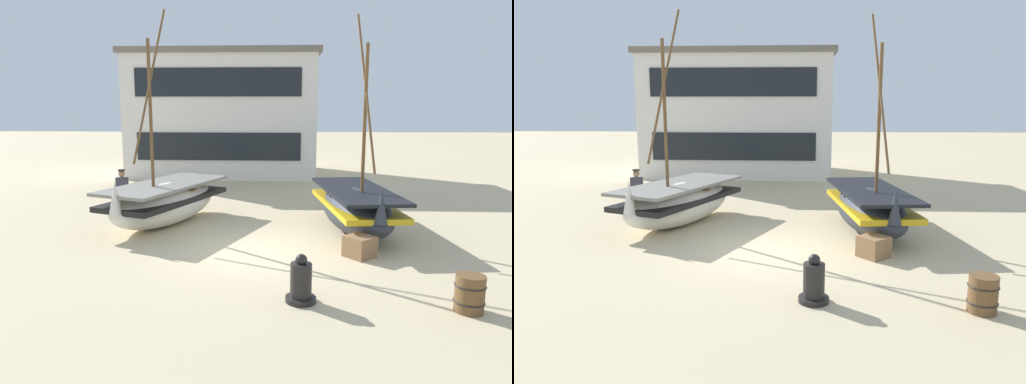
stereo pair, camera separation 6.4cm
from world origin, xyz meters
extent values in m
plane|color=#CCB78E|center=(0.00, 0.00, 0.00)|extent=(120.00, 120.00, 0.00)
ellipsoid|color=silver|center=(-2.99, 2.89, 0.66)|extent=(3.56, 5.17, 1.31)
cube|color=black|center=(-2.99, 2.89, 0.82)|extent=(3.51, 5.00, 0.16)
cube|color=gray|center=(-2.99, 2.89, 1.26)|extent=(3.58, 5.10, 0.09)
cone|color=silver|center=(-3.85, 0.75, 1.25)|extent=(0.50, 0.50, 0.92)
cylinder|color=brown|center=(-3.22, 2.33, 3.29)|extent=(0.10, 0.10, 4.74)
cylinder|color=brown|center=(-3.22, 2.33, 4.35)|extent=(0.73, 1.69, 4.54)
cube|color=brown|center=(-2.86, 3.23, 1.12)|extent=(1.74, 0.82, 0.06)
ellipsoid|color=#2D333D|center=(2.94, 2.30, 0.65)|extent=(2.29, 4.97, 1.29)
cube|color=gold|center=(2.94, 2.30, 0.81)|extent=(2.28, 4.78, 0.16)
cube|color=black|center=(2.94, 2.30, 1.24)|extent=(2.33, 4.88, 0.09)
cone|color=#2D333D|center=(3.21, 0.02, 1.23)|extent=(0.39, 0.39, 0.91)
cylinder|color=brown|center=(3.01, 1.71, 3.16)|extent=(0.10, 0.10, 4.51)
cylinder|color=brown|center=(3.01, 1.71, 4.16)|extent=(0.33, 2.19, 4.39)
cube|color=brown|center=(2.90, 2.66, 1.10)|extent=(1.66, 0.35, 0.06)
cylinder|color=#33333D|center=(-4.55, 3.39, 0.44)|extent=(0.26, 0.26, 0.88)
cube|color=#383842|center=(-4.55, 3.39, 1.15)|extent=(0.38, 0.25, 0.54)
sphere|color=#A87A56|center=(-4.55, 3.39, 1.54)|extent=(0.22, 0.22, 0.22)
cylinder|color=#2D2823|center=(-4.55, 3.39, 1.66)|extent=(0.24, 0.24, 0.05)
cylinder|color=black|center=(1.06, -3.09, 0.05)|extent=(0.59, 0.59, 0.10)
cylinder|color=black|center=(1.06, -3.09, 0.43)|extent=(0.42, 0.42, 0.67)
sphere|color=black|center=(1.06, -3.09, 0.84)|extent=(0.23, 0.23, 0.23)
cylinder|color=brown|center=(4.12, -3.39, 0.35)|extent=(0.52, 0.52, 0.70)
torus|color=black|center=(4.12, -3.39, 0.50)|extent=(0.56, 0.56, 0.03)
torus|color=black|center=(4.12, -3.39, 0.20)|extent=(0.56, 0.56, 0.03)
cube|color=olive|center=(2.66, -0.26, 0.27)|extent=(0.90, 0.90, 0.53)
cube|color=white|center=(-2.44, 14.82, 3.17)|extent=(9.86, 5.81, 6.34)
cube|color=#70665B|center=(-2.44, 14.82, 6.49)|extent=(10.26, 6.04, 0.30)
cube|color=black|center=(-2.44, 11.89, 1.74)|extent=(8.29, 0.06, 1.40)
cube|color=black|center=(-2.44, 11.89, 4.91)|extent=(8.29, 0.06, 1.40)
camera|label=1|loc=(0.62, -11.63, 3.69)|focal=32.87mm
camera|label=2|loc=(0.69, -11.63, 3.69)|focal=32.87mm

